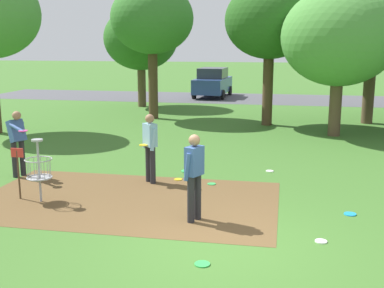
{
  "coord_description": "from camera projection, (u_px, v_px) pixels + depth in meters",
  "views": [
    {
      "loc": [
        0.98,
        -7.66,
        3.4
      ],
      "look_at": [
        -1.17,
        3.57,
        1.0
      ],
      "focal_mm": 45.28,
      "sensor_mm": 36.0,
      "label": 1
    }
  ],
  "objects": [
    {
      "name": "player_throwing",
      "position": [
        150.0,
        144.0,
        11.81
      ],
      "size": [
        0.45,
        0.45,
        1.71
      ],
      "color": "#232328",
      "rests_on": "ground"
    },
    {
      "name": "ground_plane",
      "position": [
        220.0,
        246.0,
        8.24
      ],
      "size": [
        160.0,
        160.0,
        0.0
      ],
      "primitive_type": "plane",
      "color": "#3D6B28"
    },
    {
      "name": "tree_near_left",
      "position": [
        141.0,
        39.0,
        25.59
      ],
      "size": [
        3.92,
        3.92,
        5.29
      ],
      "color": "brown",
      "rests_on": "ground"
    },
    {
      "name": "frisbee_far_right",
      "position": [
        270.0,
        171.0,
        13.03
      ],
      "size": [
        0.21,
        0.21,
        0.02
      ],
      "primitive_type": "cylinder",
      "color": "white",
      "rests_on": "ground"
    },
    {
      "name": "frisbee_by_tee",
      "position": [
        321.0,
        241.0,
        8.42
      ],
      "size": [
        0.21,
        0.21,
        0.02
      ],
      "primitive_type": "cylinder",
      "color": "white",
      "rests_on": "ground"
    },
    {
      "name": "dirt_tee_pad",
      "position": [
        127.0,
        200.0,
        10.65
      ],
      "size": [
        6.57,
        3.93,
        0.01
      ],
      "primitive_type": "cube",
      "color": "brown",
      "rests_on": "ground"
    },
    {
      "name": "parked_car_leftmost",
      "position": [
        213.0,
        82.0,
        30.74
      ],
      "size": [
        2.16,
        4.3,
        1.84
      ],
      "color": "#2D4784",
      "rests_on": "ground"
    },
    {
      "name": "tree_mid_center",
      "position": [
        340.0,
        37.0,
        17.32
      ],
      "size": [
        4.17,
        4.17,
        5.39
      ],
      "color": "brown",
      "rests_on": "ground"
    },
    {
      "name": "frisbee_near_basket",
      "position": [
        202.0,
        264.0,
        7.55
      ],
      "size": [
        0.25,
        0.25,
        0.02
      ],
      "primitive_type": "cylinder",
      "color": "green",
      "rests_on": "ground"
    },
    {
      "name": "parking_lot_strip",
      "position": [
        268.0,
        99.0,
        29.82
      ],
      "size": [
        36.0,
        6.0,
        0.01
      ],
      "primitive_type": "cube",
      "color": "#4C4C51",
      "rests_on": "ground"
    },
    {
      "name": "tree_far_right",
      "position": [
        375.0,
        14.0,
        19.91
      ],
      "size": [
        4.86,
        4.86,
        6.65
      ],
      "color": "brown",
      "rests_on": "ground"
    },
    {
      "name": "tree_mid_left",
      "position": [
        270.0,
        21.0,
        19.54
      ],
      "size": [
        3.65,
        3.65,
        5.84
      ],
      "color": "#4C3823",
      "rests_on": "ground"
    },
    {
      "name": "frisbee_scattered_a",
      "position": [
        212.0,
        184.0,
        11.83
      ],
      "size": [
        0.21,
        0.21,
        0.02
      ],
      "primitive_type": "cylinder",
      "color": "green",
      "rests_on": "ground"
    },
    {
      "name": "player_waiting_left",
      "position": [
        17.0,
        139.0,
        12.34
      ],
      "size": [
        0.86,
        0.91,
        1.71
      ],
      "color": "#232328",
      "rests_on": "ground"
    },
    {
      "name": "player_foreground_watching",
      "position": [
        194.0,
        173.0,
        9.22
      ],
      "size": [
        0.45,
        0.49,
        1.71
      ],
      "color": "#232328",
      "rests_on": "ground"
    },
    {
      "name": "frisbee_far_left",
      "position": [
        178.0,
        179.0,
        12.23
      ],
      "size": [
        0.21,
        0.21,
        0.02
      ],
      "primitive_type": "cylinder",
      "color": "gold",
      "rests_on": "ground"
    },
    {
      "name": "tree_near_right",
      "position": [
        152.0,
        19.0,
        21.29
      ],
      "size": [
        3.66,
        3.66,
        6.01
      ],
      "color": "#4C3823",
      "rests_on": "ground"
    },
    {
      "name": "disc_golf_basket",
      "position": [
        37.0,
        168.0,
        10.41
      ],
      "size": [
        0.98,
        0.58,
        1.39
      ],
      "color": "#9E9EA3",
      "rests_on": "ground"
    },
    {
      "name": "frisbee_scattered_b",
      "position": [
        350.0,
        214.0,
        9.75
      ],
      "size": [
        0.24,
        0.24,
        0.02
      ],
      "primitive_type": "cylinder",
      "color": "#1E93DB",
      "rests_on": "ground"
    }
  ]
}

